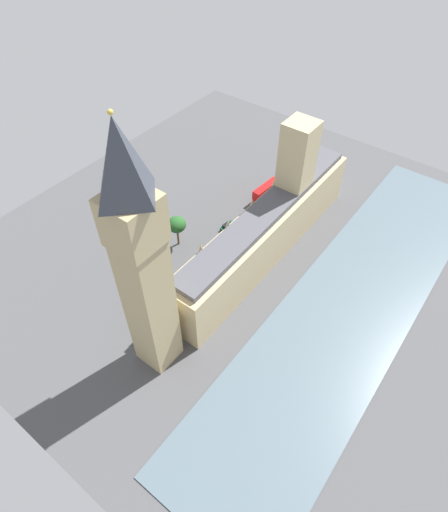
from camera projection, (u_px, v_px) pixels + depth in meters
The scene contains 12 objects.
ground_plane at pixel (258, 250), 119.57m from camera, with size 139.04×139.04×0.00m, color #4C4C4F.
river_thames at pixel (354, 300), 107.28m from camera, with size 28.56×125.13×0.25m, color slate.
parliament_building at pixel (270, 225), 112.95m from camera, with size 10.32×69.04×34.26m.
clock_tower at pixel (141, 262), 74.86m from camera, with size 8.51×8.51×59.18m.
double_decker_bus_trailing at pixel (266, 191), 133.68m from camera, with size 3.35×10.66×4.75m.
car_dark_green_kerbside at pixel (227, 226), 125.10m from camera, with size 2.21×4.88×1.74m.
car_silver_opposite_hall at pixel (201, 264), 114.71m from camera, with size 2.09×4.85×1.74m.
pedestrian_near_tower at pixel (284, 202), 133.00m from camera, with size 0.63×0.69×1.65m.
plane_tree_midblock at pixel (148, 246), 111.09m from camera, with size 5.33×5.33×9.09m.
plane_tree_leading at pixel (177, 225), 116.11m from camera, with size 5.15×5.15×9.50m.
street_lamp_corner at pixel (166, 242), 115.95m from camera, with size 0.56×0.56×5.68m.
street_lamp_far_end at pixel (148, 258), 111.82m from camera, with size 0.56×0.56×5.96m.
Camera 1 is at (-43.10, 72.05, 85.67)m, focal length 30.05 mm.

